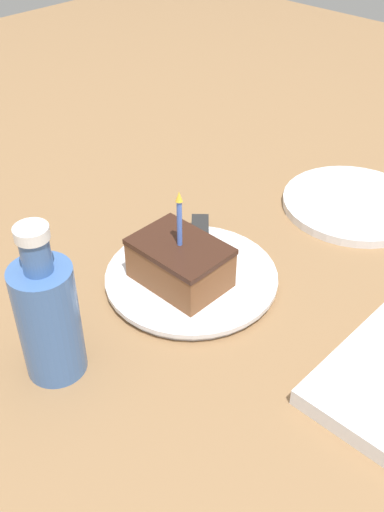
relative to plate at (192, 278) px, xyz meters
name	(u,v)px	position (x,y,z in m)	size (l,w,h in m)	color
ground_plane	(181,302)	(0.02, 0.00, -0.03)	(2.40, 2.40, 0.04)	olive
plate	(192,278)	(0.00, 0.00, 0.00)	(0.22, 0.22, 0.02)	silver
cake_slice	(178,261)	(0.02, 0.00, 0.04)	(0.08, 0.11, 0.13)	brown
fork	(200,249)	(-0.04, -0.03, 0.01)	(0.15, 0.14, 0.00)	#262626
bottle	(48,316)	(0.20, -0.01, 0.07)	(0.06, 0.06, 0.18)	#3F66A5
side_plate	(353,204)	(-0.30, 0.05, 0.00)	(0.21, 0.21, 0.01)	silver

